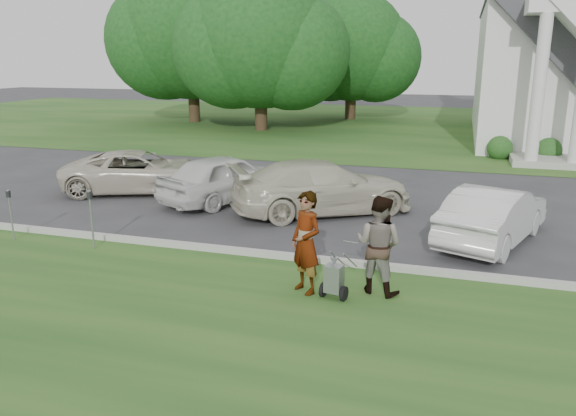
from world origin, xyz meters
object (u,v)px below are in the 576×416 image
at_px(tree_far, 191,37).
at_px(car_b, 226,178).
at_px(tree_back, 352,52).
at_px(person_right, 379,245).
at_px(person_left, 306,243).
at_px(car_a, 139,172).
at_px(parking_meter_near, 91,213).
at_px(church, 574,26).
at_px(tree_left, 260,44).
at_px(car_c, 322,187).
at_px(parking_meter_far, 10,209).
at_px(car_d, 493,215).
at_px(striping_cart, 334,279).

relative_size(tree_far, car_b, 2.65).
bearing_deg(tree_back, person_right, -78.04).
bearing_deg(person_left, car_a, 175.66).
height_order(tree_back, parking_meter_near, tree_back).
xyz_separation_m(church, tree_left, (-17.01, -1.13, -0.83)).
distance_m(person_left, car_a, 9.86).
bearing_deg(person_right, car_c, -48.61).
distance_m(church, parking_meter_near, 27.18).
distance_m(person_right, car_c, 5.73).
bearing_deg(car_c, parking_meter_far, 91.50).
height_order(person_right, car_b, person_right).
xyz_separation_m(person_left, car_a, (-7.49, 6.40, -0.30)).
height_order(tree_back, car_b, tree_back).
bearing_deg(tree_far, parking_meter_far, -73.32).
height_order(church, tree_left, church).
height_order(tree_far, parking_meter_near, tree_far).
relative_size(parking_meter_far, car_c, 0.24).
bearing_deg(car_c, car_a, 49.10).
xyz_separation_m(tree_back, car_a, (-2.30, -24.63, -4.04)).
relative_size(car_b, car_d, 1.04).
bearing_deg(car_d, car_b, 6.68).
bearing_deg(tree_back, car_b, -87.83).
xyz_separation_m(person_right, car_b, (-5.55, 5.66, -0.20)).
relative_size(car_b, car_c, 0.84).
distance_m(tree_back, parking_meter_near, 30.33).
xyz_separation_m(parking_meter_far, car_d, (11.18, 3.31, -0.11)).
xyz_separation_m(person_left, car_c, (-1.06, 5.62, -0.22)).
distance_m(car_a, car_c, 6.48).
height_order(person_right, car_c, person_right).
height_order(church, person_left, church).
bearing_deg(person_left, tree_left, 147.92).
xyz_separation_m(church, parking_meter_far, (-15.49, -23.25, -5.14)).
bearing_deg(tree_left, parking_meter_far, -86.06).
height_order(church, tree_far, church).
relative_size(person_left, parking_meter_near, 1.40).
xyz_separation_m(parking_meter_far, car_a, (0.17, 5.49, -0.12)).
distance_m(striping_cart, car_b, 7.87).
bearing_deg(person_left, person_right, 53.26).
bearing_deg(parking_meter_far, person_right, -3.23).
bearing_deg(parking_meter_near, tree_back, 89.60).
height_order(person_left, parking_meter_far, person_left).
bearing_deg(tree_left, tree_far, 153.44).
bearing_deg(person_right, car_b, -28.51).
height_order(person_left, parking_meter_near, person_left).
bearing_deg(church, parking_meter_far, -123.67).
distance_m(church, tree_back, 14.77).
distance_m(church, car_a, 24.03).
relative_size(church, parking_meter_far, 18.95).
distance_m(tree_back, parking_meter_far, 30.48).
distance_m(striping_cart, person_right, 1.06).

